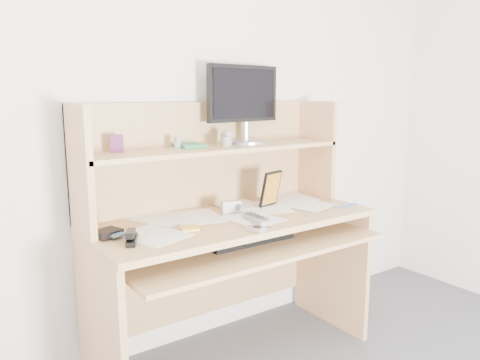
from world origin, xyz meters
TOP-DOWN VIEW (x-y plane):
  - back_wall at (0.00, 1.80)m, footprint 3.60×0.04m
  - desk at (0.00, 1.56)m, footprint 1.40×0.70m
  - paper_clutter at (0.00, 1.48)m, footprint 1.32×0.54m
  - keyboard at (0.01, 1.38)m, footprint 0.44×0.16m
  - tv_remote at (0.03, 1.34)m, footprint 0.09×0.21m
  - flip_phone at (-0.06, 1.22)m, footprint 0.06×0.09m
  - stapler at (-0.56, 1.38)m, footprint 0.10×0.14m
  - wallet at (-0.62, 1.51)m, footprint 0.13×0.12m
  - sticky_note_pad at (-0.28, 1.42)m, footprint 0.10×0.10m
  - digital_camera at (0.02, 1.54)m, footprint 0.10×0.06m
  - game_case at (0.27, 1.53)m, footprint 0.13×0.05m
  - blue_pen at (0.60, 1.29)m, footprint 0.15×0.02m
  - card_box at (-0.50, 1.69)m, footprint 0.06×0.03m
  - shelf_book at (-0.13, 1.69)m, footprint 0.13×0.18m
  - chip_stack_a at (0.06, 1.65)m, footprint 0.05×0.05m
  - chip_stack_b at (-0.20, 1.67)m, footprint 0.04×0.04m
  - chip_stack_c at (0.02, 1.58)m, footprint 0.04×0.04m
  - chip_stack_d at (0.06, 1.62)m, footprint 0.05×0.05m
  - monitor at (0.22, 1.70)m, footprint 0.47×0.24m

SIDE VIEW (x-z plane):
  - keyboard at x=0.01m, z-range 0.65..0.68m
  - desk at x=0.00m, z-range 0.04..1.34m
  - paper_clutter at x=0.00m, z-range 0.75..0.76m
  - sticky_note_pad at x=-0.28m, z-range 0.75..0.76m
  - blue_pen at x=0.60m, z-range 0.76..0.76m
  - tv_remote at x=0.03m, z-range 0.76..0.78m
  - flip_phone at x=-0.06m, z-range 0.76..0.78m
  - wallet at x=-0.62m, z-range 0.76..0.78m
  - stapler at x=-0.56m, z-range 0.76..0.80m
  - digital_camera at x=0.02m, z-range 0.76..0.82m
  - game_case at x=0.27m, z-range 0.76..0.94m
  - shelf_book at x=-0.13m, z-range 1.08..1.10m
  - chip_stack_c at x=0.02m, z-range 1.08..1.13m
  - chip_stack_b at x=-0.20m, z-range 1.08..1.14m
  - chip_stack_a at x=0.06m, z-range 1.08..1.14m
  - chip_stack_d at x=0.06m, z-range 1.08..1.16m
  - card_box at x=-0.50m, z-range 1.08..1.16m
  - back_wall at x=0.00m, z-range 0.00..2.50m
  - monitor at x=0.22m, z-range 1.09..1.50m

